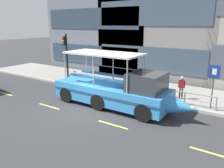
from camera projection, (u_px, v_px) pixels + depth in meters
name	position (u px, v px, depth m)	size (l,w,h in m)	color
ground_plane	(90.00, 109.00, 13.72)	(120.00, 120.00, 0.00)	#333335
sidewalk	(133.00, 87.00, 18.21)	(32.00, 4.80, 0.18)	gray
curb_edge	(117.00, 94.00, 16.20)	(32.00, 0.18, 0.18)	#B2ADA3
lane_centreline	(78.00, 115.00, 12.84)	(25.80, 0.12, 0.01)	#DBD64C
curb_guardrail	(133.00, 87.00, 15.72)	(10.91, 0.09, 0.82)	gray
traffic_light_pole	(66.00, 53.00, 18.79)	(0.24, 0.46, 4.03)	black
parking_sign	(214.00, 79.00, 12.98)	(0.60, 0.12, 2.58)	#4C4F54
leaned_bicycle	(77.00, 78.00, 18.96)	(1.74, 0.46, 0.96)	black
duck_tour_boat	(118.00, 91.00, 13.77)	(9.28, 2.51, 3.32)	#388CD1
pedestrian_near_bow	(182.00, 85.00, 14.76)	(0.44, 0.22, 1.53)	black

